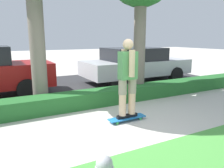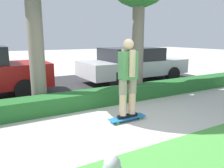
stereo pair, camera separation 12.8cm
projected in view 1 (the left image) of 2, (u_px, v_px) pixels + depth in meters
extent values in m
plane|color=#BCB7AD|center=(120.00, 126.00, 4.65)|extent=(60.00, 60.00, 0.00)
cube|color=#2D2D30|center=(65.00, 87.00, 8.29)|extent=(13.08, 5.00, 0.01)
cube|color=#236028|center=(91.00, 98.00, 5.99)|extent=(13.08, 0.60, 0.42)
cube|color=#1E6BAD|center=(127.00, 118.00, 4.93)|extent=(0.89, 0.24, 0.02)
cylinder|color=green|center=(140.00, 118.00, 4.99)|extent=(0.06, 0.04, 0.06)
cylinder|color=green|center=(136.00, 116.00, 5.15)|extent=(0.06, 0.04, 0.06)
cylinder|color=green|center=(117.00, 123.00, 4.72)|extent=(0.06, 0.04, 0.06)
cylinder|color=green|center=(113.00, 120.00, 4.88)|extent=(0.06, 0.04, 0.06)
cube|color=black|center=(122.00, 117.00, 4.86)|extent=(0.26, 0.09, 0.07)
cylinder|color=beige|center=(123.00, 98.00, 4.77)|extent=(0.16, 0.16, 0.81)
cylinder|color=gray|center=(123.00, 87.00, 4.72)|extent=(0.18, 0.18, 0.32)
cube|color=black|center=(132.00, 115.00, 4.97)|extent=(0.26, 0.09, 0.07)
cylinder|color=beige|center=(132.00, 96.00, 4.88)|extent=(0.16, 0.16, 0.81)
cylinder|color=gray|center=(132.00, 86.00, 4.83)|extent=(0.18, 0.18, 0.32)
cube|color=#519356|center=(128.00, 66.00, 4.68)|extent=(0.39, 0.21, 0.60)
cylinder|color=beige|center=(132.00, 63.00, 4.53)|extent=(0.13, 0.13, 0.56)
cylinder|color=beige|center=(124.00, 62.00, 4.81)|extent=(0.13, 0.13, 0.56)
sphere|color=beige|center=(128.00, 44.00, 4.59)|extent=(0.23, 0.23, 0.23)
cylinder|color=#70665B|center=(37.00, 40.00, 5.58)|extent=(0.40, 0.40, 3.57)
cylinder|color=#70665B|center=(139.00, 46.00, 6.74)|extent=(0.36, 0.36, 3.19)
cylinder|color=black|center=(27.00, 89.00, 6.60)|extent=(0.64, 0.21, 0.64)
cylinder|color=black|center=(22.00, 80.00, 7.96)|extent=(0.64, 0.21, 0.64)
cube|color=#B7B7BC|center=(136.00, 67.00, 9.32)|extent=(4.62, 2.05, 0.60)
cube|color=black|center=(134.00, 54.00, 9.14)|extent=(2.42, 1.76, 0.51)
cylinder|color=black|center=(176.00, 74.00, 9.25)|extent=(0.63, 0.23, 0.63)
cylinder|color=black|center=(150.00, 69.00, 10.79)|extent=(0.63, 0.23, 0.63)
cylinder|color=black|center=(117.00, 80.00, 7.97)|extent=(0.63, 0.23, 0.63)
cylinder|color=black|center=(98.00, 73.00, 9.51)|extent=(0.63, 0.23, 0.63)
sphere|color=#ADADB2|center=(104.00, 164.00, 2.16)|extent=(0.17, 0.17, 0.17)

